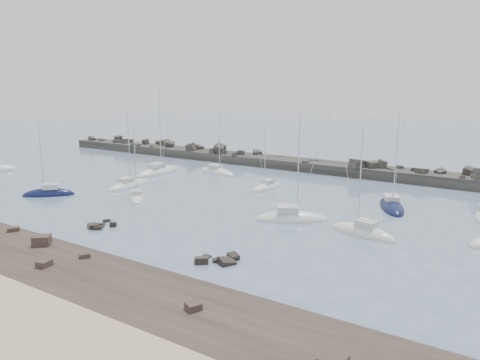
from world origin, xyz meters
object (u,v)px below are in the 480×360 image
at_px(sailboat_8, 392,207).
at_px(sailboat_7, 291,219).
at_px(sailboat_3, 128,186).
at_px(sailboat_6, 267,188).
at_px(sailboat_1, 158,172).
at_px(sailboat_9, 363,233).
at_px(sailboat_4, 217,173).
at_px(sailboat_2, 49,194).
at_px(sailboat_5, 137,198).

bearing_deg(sailboat_8, sailboat_7, -124.73).
distance_m(sailboat_7, sailboat_8, 15.57).
height_order(sailboat_3, sailboat_6, sailboat_3).
bearing_deg(sailboat_1, sailboat_6, -0.11).
relative_size(sailboat_7, sailboat_9, 1.12).
relative_size(sailboat_4, sailboat_7, 0.98).
distance_m(sailboat_2, sailboat_8, 50.61).
bearing_deg(sailboat_7, sailboat_9, -2.99).
xyz_separation_m(sailboat_3, sailboat_8, (40.34, 10.37, 0.00)).
xyz_separation_m(sailboat_1, sailboat_6, (23.89, -0.05, -0.02)).
xyz_separation_m(sailboat_1, sailboat_3, (4.00, -11.57, -0.01)).
bearing_deg(sailboat_6, sailboat_5, -127.00).
height_order(sailboat_5, sailboat_6, sailboat_6).
bearing_deg(sailboat_5, sailboat_1, 124.06).
bearing_deg(sailboat_5, sailboat_8, 25.18).
bearing_deg(sailboat_9, sailboat_4, 149.91).
xyz_separation_m(sailboat_3, sailboat_5, (7.31, -5.16, -0.01)).
relative_size(sailboat_3, sailboat_9, 1.05).
distance_m(sailboat_6, sailboat_8, 20.49).
relative_size(sailboat_1, sailboat_4, 1.21).
height_order(sailboat_5, sailboat_7, sailboat_7).
distance_m(sailboat_4, sailboat_7, 32.86).
distance_m(sailboat_2, sailboat_4, 30.61).
distance_m(sailboat_2, sailboat_3, 12.30).
height_order(sailboat_6, sailboat_7, sailboat_7).
bearing_deg(sailboat_2, sailboat_9, 9.87).
xyz_separation_m(sailboat_3, sailboat_6, (19.88, 11.52, -0.01)).
relative_size(sailboat_4, sailboat_6, 1.27).
height_order(sailboat_1, sailboat_6, sailboat_1).
xyz_separation_m(sailboat_4, sailboat_7, (26.05, -20.02, 0.02)).
distance_m(sailboat_4, sailboat_5, 22.84).
height_order(sailboat_1, sailboat_2, sailboat_1).
xyz_separation_m(sailboat_2, sailboat_3, (5.54, 10.98, -0.02)).
relative_size(sailboat_1, sailboat_6, 1.53).
bearing_deg(sailboat_5, sailboat_4, 94.74).
distance_m(sailboat_5, sailboat_8, 36.50).
distance_m(sailboat_1, sailboat_8, 44.36).
relative_size(sailboat_1, sailboat_9, 1.33).
xyz_separation_m(sailboat_6, sailboat_9, (20.94, -14.44, 0.02)).
bearing_deg(sailboat_9, sailboat_7, 177.01).
distance_m(sailboat_3, sailboat_5, 8.95).
bearing_deg(sailboat_3, sailboat_1, 109.09).
height_order(sailboat_4, sailboat_7, sailboat_7).
relative_size(sailboat_5, sailboat_9, 0.87).
xyz_separation_m(sailboat_4, sailboat_6, (14.46, -6.07, -0.00)).
xyz_separation_m(sailboat_2, sailboat_4, (10.96, 28.58, -0.03)).
height_order(sailboat_3, sailboat_4, sailboat_4).
height_order(sailboat_6, sailboat_8, sailboat_8).
height_order(sailboat_1, sailboat_9, sailboat_1).
distance_m(sailboat_3, sailboat_6, 22.98).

